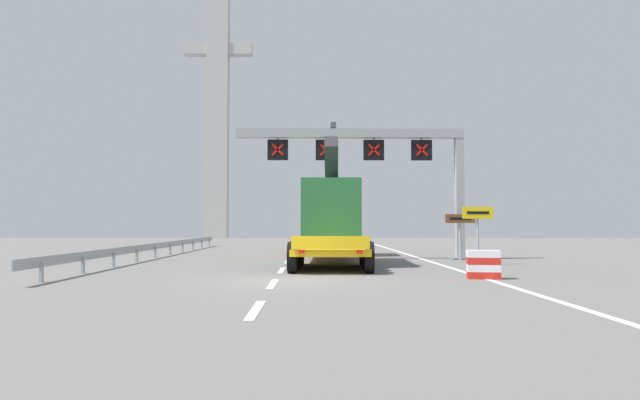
{
  "coord_description": "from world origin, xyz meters",
  "views": [
    {
      "loc": [
        0.72,
        -17.46,
        1.71
      ],
      "look_at": [
        1.09,
        8.2,
        2.82
      ],
      "focal_mm": 31.95,
      "sensor_mm": 36.0,
      "label": 1
    }
  ],
  "objects": [
    {
      "name": "overhead_lane_gantry",
      "position": [
        3.98,
        10.41,
        5.21
      ],
      "size": [
        11.47,
        0.9,
        6.75
      ],
      "color": "#9EA0A5",
      "rests_on": "ground"
    },
    {
      "name": "bridge_pylon_distant",
      "position": [
        -11.67,
        56.95,
        20.39
      ],
      "size": [
        9.0,
        2.0,
        39.98
      ],
      "color": "#B7B7B2",
      "rests_on": "ground"
    },
    {
      "name": "heavy_haul_truck_yellow",
      "position": [
        1.7,
        9.95,
        1.99
      ],
      "size": [
        3.54,
        14.15,
        5.3
      ],
      "color": "yellow",
      "rests_on": "ground"
    },
    {
      "name": "ground",
      "position": [
        0.0,
        0.0,
        0.0
      ],
      "size": [
        112.0,
        112.0,
        0.0
      ],
      "primitive_type": "plane",
      "color": "slate"
    },
    {
      "name": "guardrail_left",
      "position": [
        -7.33,
        13.32,
        0.56
      ],
      "size": [
        0.13,
        30.65,
        0.76
      ],
      "color": "#999EA3",
      "rests_on": "ground"
    },
    {
      "name": "edge_line_right",
      "position": [
        6.2,
        12.0,
        0.01
      ],
      "size": [
        0.2,
        63.0,
        0.01
      ],
      "primitive_type": "cube",
      "color": "silver",
      "rests_on": "ground"
    },
    {
      "name": "crash_barrier_striped",
      "position": [
        6.14,
        0.46,
        0.45
      ],
      "size": [
        1.06,
        0.64,
        0.9
      ],
      "color": "red",
      "rests_on": "ground"
    },
    {
      "name": "lane_markings",
      "position": [
        -0.4,
        23.67,
        0.01
      ],
      "size": [
        0.2,
        61.94,
        0.01
      ],
      "color": "silver",
      "rests_on": "ground"
    },
    {
      "name": "exit_sign_yellow",
      "position": [
        7.8,
        6.67,
        1.85
      ],
      "size": [
        1.31,
        0.15,
        2.47
      ],
      "color": "#9EA0A5",
      "rests_on": "ground"
    },
    {
      "name": "tourist_info_sign_brown",
      "position": [
        7.72,
        9.25,
        1.66
      ],
      "size": [
        1.4,
        0.15,
        2.2
      ],
      "color": "#9EA0A5",
      "rests_on": "ground"
    }
  ]
}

